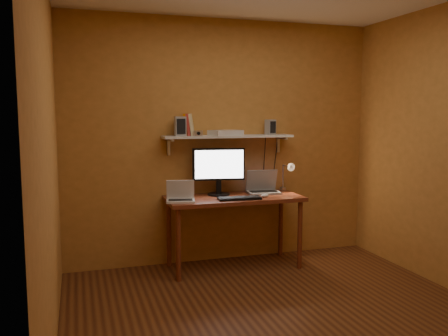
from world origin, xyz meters
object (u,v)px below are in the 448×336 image
object	(u,v)px
keyboard	(239,198)
router	(226,133)
netbook	(180,196)
desk	(234,205)
monitor	(219,169)
mouse	(265,196)
wall_shelf	(228,137)
speaker_left	(180,126)
laptop	(263,187)
desk_lamp	(287,173)
shelf_camera	(198,133)
speaker_right	(270,127)

from	to	relation	value
keyboard	router	world-z (taller)	router
netbook	desk	bearing A→B (deg)	20.63
monitor	mouse	bearing A→B (deg)	-22.78
wall_shelf	monitor	xyz separation A→B (m)	(-0.13, -0.06, -0.33)
speaker_left	keyboard	bearing A→B (deg)	-33.06
mouse	laptop	bearing A→B (deg)	57.37
keyboard	desk_lamp	bearing A→B (deg)	28.01
desk	shelf_camera	xyz separation A→B (m)	(-0.35, 0.11, 0.74)
speaker_left	router	world-z (taller)	speaker_left
laptop	keyboard	size ratio (longest dim) A/B	0.82
netbook	speaker_left	xyz separation A→B (m)	(0.06, 0.28, 0.67)
speaker_right	mouse	bearing A→B (deg)	-135.27
monitor	speaker_left	world-z (taller)	speaker_left
netbook	mouse	size ratio (longest dim) A/B	3.39
router	netbook	bearing A→B (deg)	-152.22
netbook	speaker_left	world-z (taller)	speaker_left
mouse	desk_lamp	bearing A→B (deg)	19.03
monitor	keyboard	world-z (taller)	monitor
mouse	speaker_left	bearing A→B (deg)	143.54
netbook	shelf_camera	size ratio (longest dim) A/B	3.23
netbook	speaker_right	xyz separation A→B (m)	(1.07, 0.30, 0.65)
shelf_camera	speaker_right	bearing A→B (deg)	6.18
desk_lamp	shelf_camera	distance (m)	1.10
desk	wall_shelf	xyz separation A→B (m)	(-0.00, 0.19, 0.69)
wall_shelf	netbook	distance (m)	0.85
keyboard	router	size ratio (longest dim) A/B	1.34
desk	keyboard	xyz separation A→B (m)	(-0.00, -0.17, 0.10)
keyboard	desk_lamp	distance (m)	0.75
speaker_right	shelf_camera	xyz separation A→B (m)	(-0.83, -0.09, -0.05)
netbook	keyboard	world-z (taller)	netbook
netbook	speaker_right	size ratio (longest dim) A/B	1.88
desk_lamp	router	distance (m)	0.82
wall_shelf	netbook	bearing A→B (deg)	-153.74
monitor	speaker_left	xyz separation A→B (m)	(-0.39, 0.05, 0.45)
laptop	keyboard	bearing A→B (deg)	-136.51
netbook	desk_lamp	xyz separation A→B (m)	(1.24, 0.22, 0.15)
netbook	speaker_right	distance (m)	1.29
speaker_left	router	xyz separation A→B (m)	(0.49, 0.01, -0.07)
laptop	mouse	distance (m)	0.27
wall_shelf	keyboard	size ratio (longest dim) A/B	3.23
desk	laptop	world-z (taller)	laptop
keyboard	speaker_right	distance (m)	0.93
desk	speaker_right	xyz separation A→B (m)	(0.48, 0.20, 0.79)
desk	speaker_right	bearing A→B (deg)	22.93
laptop	keyboard	xyz separation A→B (m)	(-0.37, -0.30, -0.05)
netbook	shelf_camera	xyz separation A→B (m)	(0.24, 0.21, 0.60)
wall_shelf	laptop	world-z (taller)	wall_shelf
desk_lamp	wall_shelf	bearing A→B (deg)	174.12
keyboard	shelf_camera	size ratio (longest dim) A/B	4.58
speaker_right	shelf_camera	world-z (taller)	speaker_right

